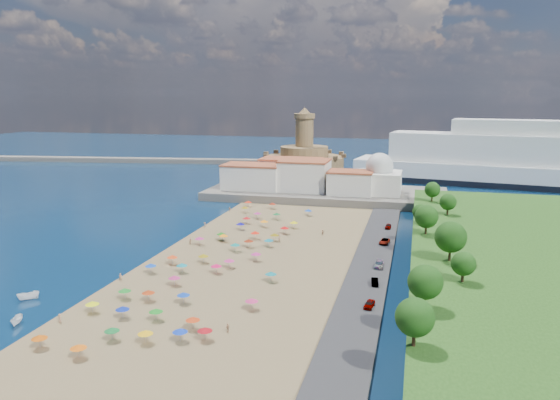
# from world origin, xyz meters

# --- Properties ---
(ground) EXTENTS (700.00, 700.00, 0.00)m
(ground) POSITION_xyz_m (0.00, 0.00, 0.00)
(ground) COLOR #071938
(ground) RESTS_ON ground
(terrace) EXTENTS (90.00, 36.00, 3.00)m
(terrace) POSITION_xyz_m (10.00, 73.00, 1.50)
(terrace) COLOR #59544C
(terrace) RESTS_ON ground
(jetty) EXTENTS (18.00, 70.00, 2.40)m
(jetty) POSITION_xyz_m (-12.00, 108.00, 1.20)
(jetty) COLOR #59544C
(jetty) RESTS_ON ground
(breakwater) EXTENTS (199.03, 34.77, 2.60)m
(breakwater) POSITION_xyz_m (-110.00, 153.00, 1.30)
(breakwater) COLOR #59544C
(breakwater) RESTS_ON ground
(waterfront_buildings) EXTENTS (57.00, 29.00, 11.00)m
(waterfront_buildings) POSITION_xyz_m (-3.05, 73.64, 7.88)
(waterfront_buildings) COLOR silver
(waterfront_buildings) RESTS_ON terrace
(domed_building) EXTENTS (16.00, 16.00, 15.00)m
(domed_building) POSITION_xyz_m (30.00, 71.00, 8.97)
(domed_building) COLOR silver
(domed_building) RESTS_ON terrace
(fortress) EXTENTS (40.00, 40.00, 32.40)m
(fortress) POSITION_xyz_m (-12.00, 138.00, 6.68)
(fortress) COLOR olive
(fortress) RESTS_ON ground
(cruise_ship) EXTENTS (159.71, 48.25, 34.54)m
(cruise_ship) POSITION_xyz_m (94.28, 117.92, 10.23)
(cruise_ship) COLOR black
(cruise_ship) RESTS_ON ground
(beach_parasols) EXTENTS (30.81, 114.58, 2.20)m
(beach_parasols) POSITION_xyz_m (-1.16, -12.79, 2.15)
(beach_parasols) COLOR gray
(beach_parasols) RESTS_ON beach
(beachgoers) EXTENTS (36.70, 93.65, 1.84)m
(beachgoers) POSITION_xyz_m (-5.03, -2.71, 1.10)
(beachgoers) COLOR tan
(beachgoers) RESTS_ON beach
(moored_boats) EXTENTS (9.15, 14.35, 1.60)m
(moored_boats) POSITION_xyz_m (-26.21, -49.48, 0.77)
(moored_boats) COLOR white
(moored_boats) RESTS_ON ground
(parked_cars) EXTENTS (2.84, 65.43, 1.37)m
(parked_cars) POSITION_xyz_m (36.00, -3.30, 1.37)
(parked_cars) COLOR gray
(parked_cars) RESTS_ON promenade
(hillside_trees) EXTENTS (13.20, 108.96, 8.21)m
(hillside_trees) POSITION_xyz_m (47.92, -13.66, 10.20)
(hillside_trees) COLOR #382314
(hillside_trees) RESTS_ON hillside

